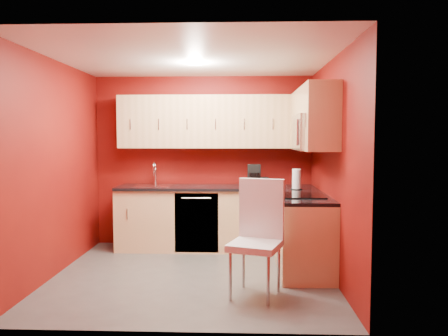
# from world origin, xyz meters

# --- Properties ---
(floor) EXTENTS (3.20, 3.20, 0.00)m
(floor) POSITION_xyz_m (0.00, 0.00, 0.00)
(floor) COLOR #4B4846
(floor) RESTS_ON ground
(ceiling) EXTENTS (3.20, 3.20, 0.00)m
(ceiling) POSITION_xyz_m (0.00, 0.00, 2.50)
(ceiling) COLOR white
(ceiling) RESTS_ON wall_back
(wall_back) EXTENTS (3.20, 0.00, 3.20)m
(wall_back) POSITION_xyz_m (0.00, 1.50, 1.25)
(wall_back) COLOR maroon
(wall_back) RESTS_ON floor
(wall_front) EXTENTS (3.20, 0.00, 3.20)m
(wall_front) POSITION_xyz_m (0.00, -1.50, 1.25)
(wall_front) COLOR maroon
(wall_front) RESTS_ON floor
(wall_left) EXTENTS (0.00, 3.00, 3.00)m
(wall_left) POSITION_xyz_m (-1.60, 0.00, 1.25)
(wall_left) COLOR maroon
(wall_left) RESTS_ON floor
(wall_right) EXTENTS (0.00, 3.00, 3.00)m
(wall_right) POSITION_xyz_m (1.60, 0.00, 1.25)
(wall_right) COLOR maroon
(wall_right) RESTS_ON floor
(base_cabinets_back) EXTENTS (2.80, 0.60, 0.87)m
(base_cabinets_back) POSITION_xyz_m (0.20, 1.20, 0.43)
(base_cabinets_back) COLOR #E0B180
(base_cabinets_back) RESTS_ON floor
(base_cabinets_right) EXTENTS (0.60, 1.30, 0.87)m
(base_cabinets_right) POSITION_xyz_m (1.30, 0.25, 0.43)
(base_cabinets_right) COLOR #E0B180
(base_cabinets_right) RESTS_ON floor
(countertop_back) EXTENTS (2.80, 0.63, 0.04)m
(countertop_back) POSITION_xyz_m (0.20, 1.19, 0.89)
(countertop_back) COLOR black
(countertop_back) RESTS_ON base_cabinets_back
(countertop_right) EXTENTS (0.63, 1.27, 0.04)m
(countertop_right) POSITION_xyz_m (1.29, 0.23, 0.89)
(countertop_right) COLOR black
(countertop_right) RESTS_ON base_cabinets_right
(upper_cabinets_back) EXTENTS (2.80, 0.35, 0.75)m
(upper_cabinets_back) POSITION_xyz_m (0.20, 1.32, 1.83)
(upper_cabinets_back) COLOR tan
(upper_cabinets_back) RESTS_ON wall_back
(upper_cabinets_right) EXTENTS (0.35, 1.55, 0.75)m
(upper_cabinets_right) POSITION_xyz_m (1.42, 0.44, 1.89)
(upper_cabinets_right) COLOR tan
(upper_cabinets_right) RESTS_ON wall_right
(microwave) EXTENTS (0.42, 0.76, 0.42)m
(microwave) POSITION_xyz_m (1.39, 0.20, 1.66)
(microwave) COLOR silver
(microwave) RESTS_ON upper_cabinets_right
(cooktop) EXTENTS (0.50, 0.55, 0.01)m
(cooktop) POSITION_xyz_m (1.28, 0.20, 0.92)
(cooktop) COLOR black
(cooktop) RESTS_ON countertop_right
(sink) EXTENTS (0.52, 0.42, 0.35)m
(sink) POSITION_xyz_m (-0.70, 1.20, 0.94)
(sink) COLOR silver
(sink) RESTS_ON countertop_back
(dishwasher_front) EXTENTS (0.60, 0.02, 0.82)m
(dishwasher_front) POSITION_xyz_m (-0.05, 0.91, 0.43)
(dishwasher_front) COLOR black
(dishwasher_front) RESTS_ON base_cabinets_back
(downlight) EXTENTS (0.20, 0.20, 0.01)m
(downlight) POSITION_xyz_m (0.00, 0.30, 2.48)
(downlight) COLOR white
(downlight) RESTS_ON ceiling
(coffee_maker) EXTENTS (0.19, 0.25, 0.31)m
(coffee_maker) POSITION_xyz_m (0.74, 1.18, 1.06)
(coffee_maker) COLOR black
(coffee_maker) RESTS_ON countertop_back
(napkin_holder) EXTENTS (0.13, 0.13, 0.13)m
(napkin_holder) POSITION_xyz_m (0.88, 1.15, 0.98)
(napkin_holder) COLOR black
(napkin_holder) RESTS_ON countertop_back
(paper_towel) EXTENTS (0.16, 0.16, 0.27)m
(paper_towel) POSITION_xyz_m (1.30, 0.84, 1.05)
(paper_towel) COLOR white
(paper_towel) RESTS_ON countertop_right
(dining_chair) EXTENTS (0.61, 0.62, 1.17)m
(dining_chair) POSITION_xyz_m (0.70, -0.65, 0.59)
(dining_chair) COLOR silver
(dining_chair) RESTS_ON floor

